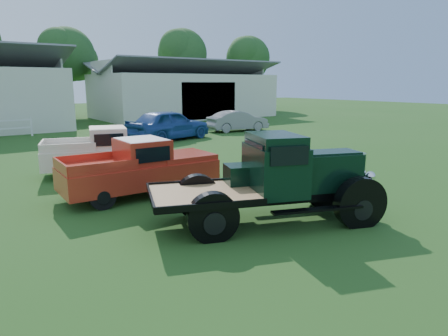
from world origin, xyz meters
TOP-DOWN VIEW (x-y plane):
  - ground at (0.00, 0.00)m, footprint 120.00×120.00m
  - shed_right at (14.00, 27.00)m, footprint 16.80×9.20m
  - tree_c at (5.00, 33.00)m, footprint 5.40×5.40m
  - tree_d at (18.00, 34.00)m, footprint 6.00×6.00m
  - tree_e at (26.00, 32.00)m, footprint 5.70×5.70m
  - vintage_flatbed at (0.39, -0.38)m, footprint 5.66×3.83m
  - red_pickup at (-1.13, 3.54)m, footprint 4.65×1.89m
  - white_pickup at (-0.91, 6.93)m, footprint 4.80×2.98m
  - misc_car_blue at (5.09, 13.43)m, footprint 5.50×3.21m
  - misc_car_grey at (10.97, 14.51)m, footprint 4.34×2.03m

SIDE VIEW (x-z plane):
  - ground at x=0.00m, z-range 0.00..0.00m
  - misc_car_grey at x=10.97m, z-range 0.00..1.38m
  - white_pickup at x=-0.91m, z-range 0.00..1.65m
  - red_pickup at x=-1.13m, z-range 0.00..1.68m
  - misc_car_blue at x=5.09m, z-range 0.00..1.76m
  - vintage_flatbed at x=0.39m, z-range 0.00..2.08m
  - shed_right at x=14.00m, z-range 0.00..5.20m
  - tree_c at x=5.00m, z-range 0.00..9.00m
  - tree_e at x=26.00m, z-range 0.00..9.50m
  - tree_d at x=18.00m, z-range 0.00..10.00m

